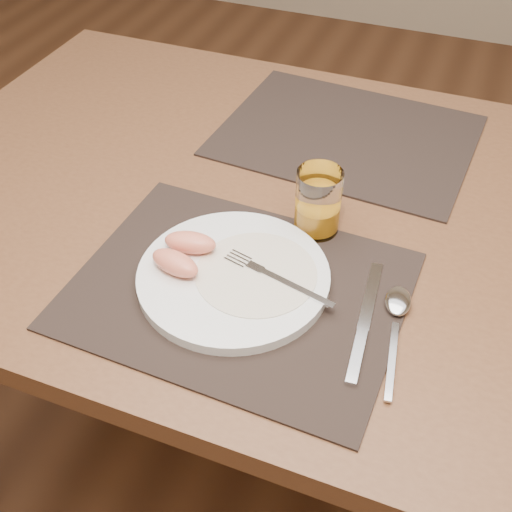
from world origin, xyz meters
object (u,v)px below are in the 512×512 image
(fork, at_px, (269,275))
(juice_glass, at_px, (318,205))
(plate, at_px, (234,277))
(placemat_near, at_px, (238,290))
(spoon, at_px, (397,309))
(table, at_px, (302,242))
(knife, at_px, (363,330))
(placemat_far, at_px, (346,135))

(fork, relative_size, juice_glass, 1.67)
(plate, height_order, juice_glass, juice_glass)
(placemat_near, distance_m, spoon, 0.22)
(plate, bearing_deg, juice_glass, 64.06)
(table, bearing_deg, knife, -56.34)
(placemat_far, bearing_deg, plate, -96.23)
(placemat_far, relative_size, knife, 2.04)
(placemat_far, bearing_deg, knife, -72.14)
(knife, distance_m, juice_glass, 0.22)
(table, bearing_deg, juice_glass, -57.43)
(fork, bearing_deg, spoon, 3.99)
(table, bearing_deg, plate, -100.37)
(placemat_near, distance_m, fork, 0.05)
(table, height_order, placemat_near, placemat_near)
(fork, distance_m, juice_glass, 0.14)
(plate, height_order, knife, plate)
(knife, xyz_separation_m, juice_glass, (-0.12, 0.18, 0.04))
(placemat_far, xyz_separation_m, plate, (-0.05, -0.43, 0.01))
(placemat_far, relative_size, juice_glass, 4.34)
(plate, distance_m, spoon, 0.23)
(spoon, xyz_separation_m, juice_glass, (-0.15, 0.13, 0.04))
(plate, bearing_deg, fork, 14.18)
(placemat_far, bearing_deg, placemat_near, -94.49)
(placemat_far, height_order, spoon, spoon)
(table, distance_m, spoon, 0.28)
(knife, bearing_deg, placemat_near, 176.27)
(plate, xyz_separation_m, juice_glass, (0.07, 0.15, 0.04))
(spoon, bearing_deg, placemat_far, 114.08)
(placemat_far, distance_m, spoon, 0.44)
(table, xyz_separation_m, placemat_near, (-0.03, -0.22, 0.09))
(placemat_far, distance_m, juice_glass, 0.28)
(placemat_near, relative_size, fork, 2.60)
(spoon, height_order, juice_glass, juice_glass)
(knife, relative_size, spoon, 1.15)
(fork, distance_m, knife, 0.15)
(table, relative_size, placemat_far, 3.11)
(knife, bearing_deg, juice_glass, 124.00)
(table, height_order, plate, plate)
(knife, height_order, juice_glass, juice_glass)
(placemat_near, relative_size, spoon, 2.34)
(table, xyz_separation_m, knife, (0.15, -0.23, 0.09))
(plate, relative_size, knife, 1.22)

